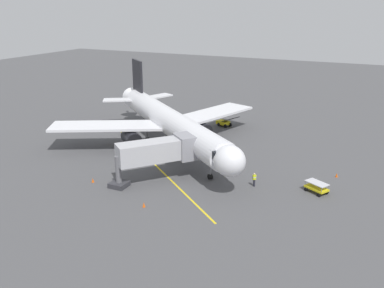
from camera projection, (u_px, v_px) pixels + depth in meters
name	position (u px, v px, depth m)	size (l,w,h in m)	color
ground_plane	(172.00, 141.00, 67.71)	(220.00, 220.00, 0.00)	#4C4C4F
apron_lead_in_line	(150.00, 160.00, 59.51)	(0.24, 40.00, 0.01)	yellow
airplane	(169.00, 122.00, 63.63)	(33.72, 32.19, 11.50)	white
jet_bridge	(162.00, 151.00, 51.85)	(8.90, 10.00, 5.40)	#B7B7BC
ground_crew_marshaller	(254.00, 179.00, 50.69)	(0.45, 0.47, 1.71)	#23232D
belt_loader_near_nose	(224.00, 122.00, 75.68)	(4.71, 2.71, 2.32)	yellow
baggage_cart_portside	(176.00, 118.00, 78.98)	(2.75, 2.89, 1.27)	#9E9EA3
baggage_cart_starboard_side	(317.00, 187.00, 49.07)	(2.95, 2.51, 1.27)	yellow
safety_cone_nose_left	(93.00, 180.00, 52.01)	(0.32, 0.32, 0.55)	#F2590F
safety_cone_nose_right	(144.00, 205.00, 45.67)	(0.32, 0.32, 0.55)	#F2590F
safety_cone_wing_port	(337.00, 175.00, 53.58)	(0.32, 0.32, 0.55)	#F2590F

